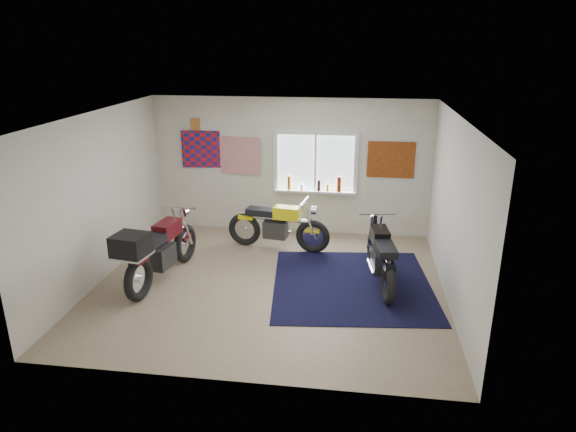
# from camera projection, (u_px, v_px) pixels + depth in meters

# --- Properties ---
(ground) EXTENTS (5.50, 5.50, 0.00)m
(ground) POSITION_uv_depth(u_px,v_px,m) (270.00, 284.00, 8.27)
(ground) COLOR #9E896B
(ground) RESTS_ON ground
(room_shell) EXTENTS (5.50, 5.50, 5.50)m
(room_shell) POSITION_uv_depth(u_px,v_px,m) (269.00, 186.00, 7.73)
(room_shell) COLOR white
(room_shell) RESTS_ON ground
(navy_rug) EXTENTS (2.76, 2.85, 0.01)m
(navy_rug) POSITION_uv_depth(u_px,v_px,m) (352.00, 284.00, 8.26)
(navy_rug) COLOR black
(navy_rug) RESTS_ON ground
(window_assembly) EXTENTS (1.66, 0.17, 1.26)m
(window_assembly) POSITION_uv_depth(u_px,v_px,m) (315.00, 167.00, 10.07)
(window_assembly) COLOR white
(window_assembly) RESTS_ON room_shell
(oil_bottles) EXTENTS (1.07, 0.09, 0.30)m
(oil_bottles) POSITION_uv_depth(u_px,v_px,m) (319.00, 185.00, 10.10)
(oil_bottles) COLOR #955815
(oil_bottles) RESTS_ON window_assembly
(flag_display) EXTENTS (1.60, 0.10, 1.17)m
(flag_display) POSITION_uv_depth(u_px,v_px,m) (195.00, 124.00, 10.13)
(flag_display) COLOR red
(flag_display) RESTS_ON room_shell
(triumph_poster) EXTENTS (0.90, 0.03, 0.70)m
(triumph_poster) POSITION_uv_depth(u_px,v_px,m) (391.00, 160.00, 9.83)
(triumph_poster) COLOR #A54C14
(triumph_poster) RESTS_ON room_shell
(yellow_triumph) EXTENTS (1.97, 0.59, 1.00)m
(yellow_triumph) POSITION_uv_depth(u_px,v_px,m) (278.00, 227.00, 9.55)
(yellow_triumph) COLOR black
(yellow_triumph) RESTS_ON ground
(black_chrome_bike) EXTENTS (0.61, 1.99, 1.02)m
(black_chrome_bike) POSITION_uv_depth(u_px,v_px,m) (381.00, 257.00, 8.19)
(black_chrome_bike) COLOR black
(black_chrome_bike) RESTS_ON navy_rug
(maroon_tourer) EXTENTS (0.81, 2.17, 1.10)m
(maroon_tourer) POSITION_uv_depth(u_px,v_px,m) (157.00, 250.00, 8.13)
(maroon_tourer) COLOR black
(maroon_tourer) RESTS_ON ground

